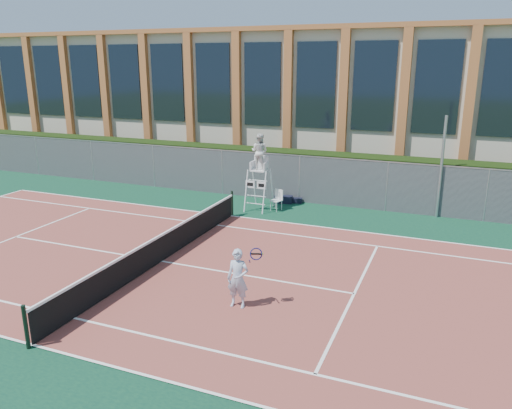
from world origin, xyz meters
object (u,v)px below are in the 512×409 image
at_px(steel_pole, 441,168).
at_px(tennis_player, 238,278).
at_px(plastic_chair, 277,198).
at_px(umpire_chair, 260,154).

bearing_deg(steel_pole, tennis_player, -112.95).
bearing_deg(tennis_player, plastic_chair, 103.30).
height_order(umpire_chair, plastic_chair, umpire_chair).
xyz_separation_m(steel_pole, tennis_player, (-4.50, -10.63, -1.30)).
bearing_deg(plastic_chair, tennis_player, -76.70).
xyz_separation_m(plastic_chair, tennis_player, (2.15, -9.07, 0.29)).
bearing_deg(plastic_chair, umpire_chair, -173.51).
height_order(steel_pole, plastic_chair, steel_pole).
height_order(plastic_chair, tennis_player, tennis_player).
bearing_deg(tennis_player, steel_pole, 67.05).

